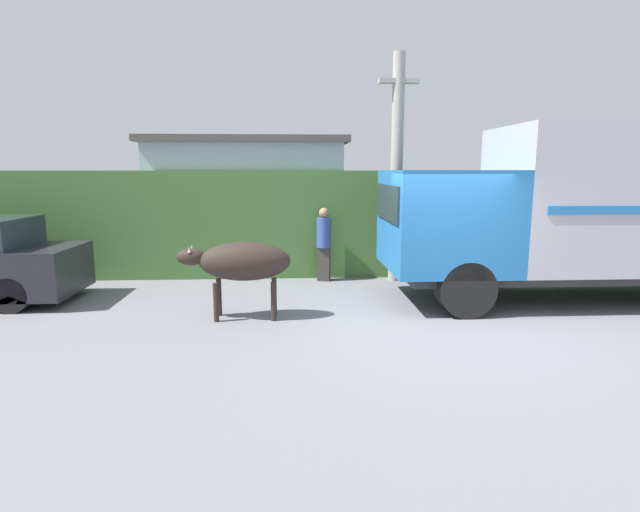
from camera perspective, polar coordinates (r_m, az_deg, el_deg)
ground_plane at (r=8.63m, az=13.61°, el=-7.76°), size 60.00×60.00×0.00m
hillside_embankment at (r=15.40m, az=6.03°, el=4.93°), size 32.00×6.85×2.56m
building_backdrop at (r=13.29m, az=-8.20°, el=5.98°), size 5.09×2.70×3.38m
cargo_truck at (r=11.03m, az=28.35°, el=4.84°), size 7.43×2.46×3.38m
brown_cow at (r=8.69m, az=-8.92°, el=-0.69°), size 1.95×0.67×1.35m
pedestrian_on_hill at (r=11.58m, az=0.44°, el=1.74°), size 0.40×0.40×1.71m
utility_pole at (r=11.66m, az=8.75°, el=10.14°), size 0.90×0.27×5.13m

